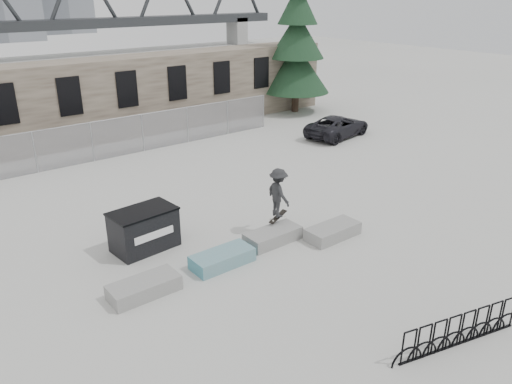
# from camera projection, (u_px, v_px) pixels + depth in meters

# --- Properties ---
(ground) EXTENTS (120.00, 120.00, 0.00)m
(ground) POSITION_uv_depth(u_px,v_px,m) (242.00, 258.00, 16.12)
(ground) COLOR #BABAB4
(ground) RESTS_ON ground
(stone_wall) EXTENTS (36.00, 2.58, 4.50)m
(stone_wall) POSITION_uv_depth(u_px,v_px,m) (63.00, 105.00, 27.10)
(stone_wall) COLOR brown
(stone_wall) RESTS_ON ground
(chainlink_fence) EXTENTS (22.06, 0.06, 2.02)m
(chainlink_fence) POSITION_uv_depth(u_px,v_px,m) (92.00, 141.00, 24.83)
(chainlink_fence) COLOR gray
(chainlink_fence) RESTS_ON ground
(planter_far_left) EXTENTS (2.00, 0.90, 0.44)m
(planter_far_left) POSITION_uv_depth(u_px,v_px,m) (144.00, 287.00, 14.13)
(planter_far_left) COLOR gray
(planter_far_left) RESTS_ON ground
(planter_center_left) EXTENTS (2.00, 0.90, 0.44)m
(planter_center_left) POSITION_uv_depth(u_px,v_px,m) (222.00, 258.00, 15.65)
(planter_center_left) COLOR teal
(planter_center_left) RESTS_ON ground
(planter_center_right) EXTENTS (2.00, 0.90, 0.44)m
(planter_center_right) POSITION_uv_depth(u_px,v_px,m) (273.00, 236.00, 17.08)
(planter_center_right) COLOR gray
(planter_center_right) RESTS_ON ground
(planter_offset) EXTENTS (2.00, 0.90, 0.44)m
(planter_offset) POSITION_uv_depth(u_px,v_px,m) (333.00, 231.00, 17.41)
(planter_offset) COLOR gray
(planter_offset) RESTS_ON ground
(dumpster) EXTENTS (2.21, 1.45, 1.39)m
(dumpster) POSITION_uv_depth(u_px,v_px,m) (144.00, 229.00, 16.50)
(dumpster) COLOR black
(dumpster) RESTS_ON ground
(bike_rack) EXTENTS (3.93, 1.03, 0.90)m
(bike_rack) POSITION_uv_depth(u_px,v_px,m) (460.00, 330.00, 12.04)
(bike_rack) COLOR black
(bike_rack) RESTS_ON ground
(spruce_tree) EXTENTS (4.64, 4.64, 11.50)m
(spruce_tree) POSITION_uv_depth(u_px,v_px,m) (297.00, 43.00, 33.77)
(spruce_tree) COLOR #38281E
(spruce_tree) RESTS_ON ground
(truss_bridge) EXTENTS (70.00, 3.00, 9.80)m
(truss_bridge) POSITION_uv_depth(u_px,v_px,m) (37.00, 24.00, 60.33)
(truss_bridge) COLOR #2D3033
(truss_bridge) RESTS_ON ground
(suv) EXTENTS (4.77, 2.79, 1.25)m
(suv) POSITION_uv_depth(u_px,v_px,m) (338.00, 126.00, 29.22)
(suv) COLOR black
(suv) RESTS_ON ground
(skateboarder) EXTENTS (0.79, 1.20, 1.93)m
(skateboarder) POSITION_uv_depth(u_px,v_px,m) (278.00, 193.00, 17.24)
(skateboarder) COLOR #252627
(skateboarder) RESTS_ON ground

